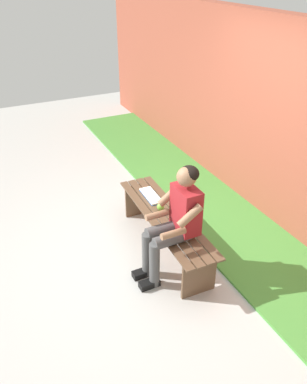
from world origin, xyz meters
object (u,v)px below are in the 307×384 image
apple (161,207)px  book_open (151,196)px  bench_near (165,223)px  person_seated (175,219)px

apple → book_open: (0.32, -0.03, -0.03)m
bench_near → apple: 0.20m
bench_near → book_open: bearing=-4.1°
bench_near → apple: (0.12, -0.00, 0.16)m
person_seated → book_open: size_ratio=3.07×
bench_near → apple: apple is taller
apple → book_open: 0.32m
person_seated → apple: (0.53, -0.11, -0.19)m
person_seated → bench_near: bearing=-14.2°
book_open → apple: bearing=176.8°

